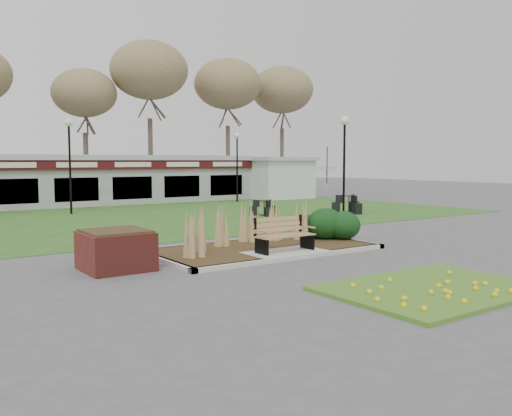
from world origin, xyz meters
TOP-DOWN VIEW (x-y plane):
  - ground at (0.00, 0.00)m, footprint 100.00×100.00m
  - lawn at (0.00, 12.00)m, footprint 34.00×16.00m
  - flower_bed at (0.00, -4.60)m, footprint 4.20×3.00m
  - planting_bed at (1.27, 1.35)m, footprint 6.75×3.40m
  - park_bench at (0.00, 0.25)m, footprint 1.70×0.66m
  - brick_planter at (-4.40, 1.00)m, footprint 1.50×1.50m
  - food_pavilion at (0.00, 19.96)m, footprint 24.60×3.40m
  - service_hut at (13.50, 18.00)m, footprint 4.40×3.40m
  - tree_backdrop at (0.00, 28.00)m, footprint 47.24×5.24m
  - lamp_post_near_right at (7.44, 5.57)m, footprint 0.37×0.37m
  - lamp_post_mid_right at (-1.33, 15.10)m, footprint 0.38×0.38m
  - lamp_post_far_right at (9.44, 17.00)m, footprint 0.36×0.36m
  - bistro_set_c at (5.84, 9.17)m, footprint 1.28×1.27m
  - bistro_set_d at (9.91, 7.73)m, footprint 1.60×1.51m
  - patio_umbrella at (13.28, 13.00)m, footprint 1.90×1.93m

SIDE VIEW (x-z plane):
  - ground at x=0.00m, z-range 0.00..0.00m
  - lawn at x=0.00m, z-range 0.00..0.02m
  - flower_bed at x=0.00m, z-range -0.01..0.15m
  - bistro_set_c at x=5.84m, z-range -0.10..0.60m
  - bistro_set_d at x=9.91m, z-range -0.12..0.74m
  - planting_bed at x=1.27m, z-range -0.27..1.00m
  - brick_planter at x=-4.40m, z-range 0.00..0.95m
  - park_bench at x=0.00m, z-range 0.12..1.05m
  - service_hut at x=13.50m, z-range 0.04..2.86m
  - patio_umbrella at x=13.28m, z-range 0.31..2.62m
  - food_pavilion at x=0.00m, z-range 0.03..2.93m
  - lamp_post_far_right at x=9.44m, z-range 0.98..5.27m
  - lamp_post_near_right at x=7.44m, z-range 1.02..5.46m
  - lamp_post_mid_right at x=-1.33m, z-range 1.04..5.59m
  - tree_backdrop at x=0.00m, z-range 3.18..13.54m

